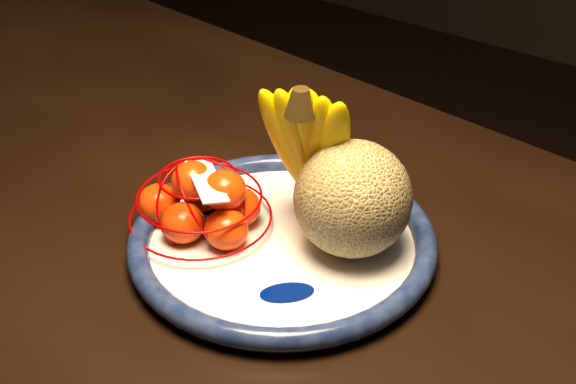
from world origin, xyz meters
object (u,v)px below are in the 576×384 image
Objects in this scene: dining_table at (148,254)px; fruit_bowl at (282,241)px; banana_bunch at (311,145)px; mandarin_bag at (203,204)px; cantaloupe at (353,199)px.

fruit_bowl reaches higher than dining_table.
banana_bunch is (-0.00, 0.05, 0.09)m from fruit_bowl.
mandarin_bag is (-0.08, -0.03, 0.03)m from fruit_bowl.
cantaloupe is 0.64× the size of banana_bunch.
mandarin_bag is at bearing 3.70° from dining_table.
dining_table is at bearing -172.04° from fruit_bowl.
fruit_bowl is at bearing 13.53° from dining_table.
dining_table is 0.29m from cantaloupe.
dining_table is 0.27m from banana_bunch.
fruit_bowl is (0.18, 0.03, 0.09)m from dining_table.
banana_bunch is at bearing 27.95° from dining_table.
dining_table is 0.21m from fruit_bowl.
cantaloupe is 0.07m from banana_bunch.
fruit_bowl is at bearing 19.20° from mandarin_bag.
fruit_bowl is 0.09m from cantaloupe.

